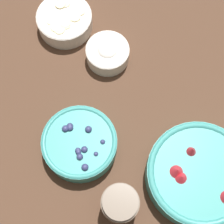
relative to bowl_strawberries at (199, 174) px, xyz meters
name	(u,v)px	position (x,y,z in m)	size (l,w,h in m)	color
ground_plane	(113,122)	(-0.23, 0.02, -0.04)	(4.00, 4.00, 0.00)	#4C3323
bowl_strawberries	(199,174)	(0.00, 0.00, 0.00)	(0.23, 0.23, 0.08)	teal
bowl_blueberries	(80,143)	(-0.26, -0.07, 0.00)	(0.17, 0.17, 0.06)	teal
bowl_bananas	(65,20)	(-0.47, 0.18, -0.01)	(0.14, 0.14, 0.05)	silver
bowl_cream	(108,53)	(-0.33, 0.16, -0.01)	(0.11, 0.11, 0.05)	silver
jar_chocolate	(120,205)	(-0.11, -0.15, 0.01)	(0.08, 0.08, 0.10)	brown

